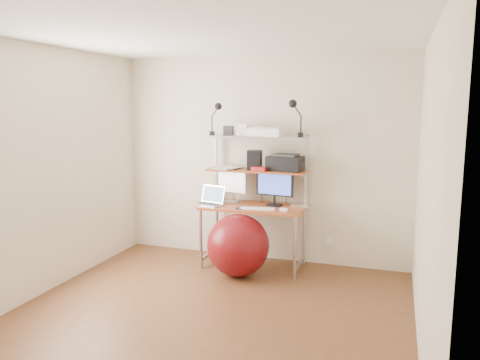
% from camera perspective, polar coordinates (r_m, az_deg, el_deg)
% --- Properties ---
extents(room, '(3.60, 3.60, 3.60)m').
position_cam_1_polar(room, '(4.06, -4.28, -0.20)').
color(room, brown).
rests_on(room, ground).
extents(computer_desk, '(1.20, 0.60, 1.57)m').
position_cam_1_polar(computer_desk, '(5.51, 1.82, -0.83)').
color(computer_desk, '#AB5721').
rests_on(computer_desk, ground).
extents(desktop, '(1.20, 0.60, 0.00)m').
position_cam_1_polar(desktop, '(5.49, 1.62, -3.15)').
color(desktop, '#AB5721').
rests_on(desktop, computer_desk).
extents(mid_shelf, '(1.18, 0.34, 0.00)m').
position_cam_1_polar(mid_shelf, '(5.54, 2.03, 1.28)').
color(mid_shelf, '#AB5721').
rests_on(mid_shelf, computer_desk).
extents(top_shelf, '(1.18, 0.34, 0.00)m').
position_cam_1_polar(top_shelf, '(5.50, 2.05, 5.41)').
color(top_shelf, '#A1A1A5').
rests_on(top_shelf, computer_desk).
extents(floor, '(3.60, 3.60, 0.00)m').
position_cam_1_polar(floor, '(4.44, -4.09, -16.34)').
color(floor, brown).
rests_on(floor, ground).
extents(wall_outlet, '(0.08, 0.01, 0.12)m').
position_cam_1_polar(wall_outlet, '(5.75, 10.81, -7.26)').
color(wall_outlet, white).
rests_on(wall_outlet, room).
extents(monitor_silver, '(0.38, 0.15, 0.42)m').
position_cam_1_polar(monitor_silver, '(5.66, -0.97, -0.49)').
color(monitor_silver, silver).
rests_on(monitor_silver, desktop).
extents(monitor_black, '(0.46, 0.15, 0.46)m').
position_cam_1_polar(monitor_black, '(5.48, 4.24, -0.77)').
color(monitor_black, black).
rests_on(monitor_black, desktop).
extents(laptop, '(0.37, 0.33, 0.28)m').
position_cam_1_polar(laptop, '(5.57, -3.54, -2.50)').
color(laptop, silver).
rests_on(laptop, desktop).
extents(keyboard, '(0.41, 0.17, 0.01)m').
position_cam_1_polar(keyboard, '(5.32, 2.10, -3.50)').
color(keyboard, white).
rests_on(keyboard, desktop).
extents(mouse, '(0.10, 0.07, 0.02)m').
position_cam_1_polar(mouse, '(5.27, 5.39, -3.58)').
color(mouse, white).
rests_on(mouse, desktop).
extents(mac_mini, '(0.24, 0.24, 0.04)m').
position_cam_1_polar(mac_mini, '(5.49, 7.21, -3.02)').
color(mac_mini, silver).
rests_on(mac_mini, desktop).
extents(phone, '(0.10, 0.15, 0.01)m').
position_cam_1_polar(phone, '(5.35, 0.15, -3.41)').
color(phone, black).
rests_on(phone, desktop).
extents(printer, '(0.44, 0.33, 0.19)m').
position_cam_1_polar(printer, '(5.48, 5.58, 2.10)').
color(printer, black).
rests_on(printer, mid_shelf).
extents(nas_cube, '(0.17, 0.17, 0.23)m').
position_cam_1_polar(nas_cube, '(5.53, 1.79, 2.46)').
color(nas_cube, black).
rests_on(nas_cube, mid_shelf).
extents(red_box, '(0.18, 0.12, 0.05)m').
position_cam_1_polar(red_box, '(5.43, 2.36, 1.36)').
color(red_box, '#B01C1E').
rests_on(red_box, mid_shelf).
extents(scanner, '(0.42, 0.30, 0.10)m').
position_cam_1_polar(scanner, '(5.44, 3.24, 5.88)').
color(scanner, white).
rests_on(scanner, top_shelf).
extents(box_white, '(0.13, 0.11, 0.14)m').
position_cam_1_polar(box_white, '(5.55, 0.26, 6.17)').
color(box_white, white).
rests_on(box_white, top_shelf).
extents(box_grey, '(0.12, 0.12, 0.11)m').
position_cam_1_polar(box_grey, '(5.66, -1.40, 6.07)').
color(box_grey, '#303033').
rests_on(box_grey, top_shelf).
extents(clip_lamp_left, '(0.15, 0.09, 0.38)m').
position_cam_1_polar(clip_lamp_left, '(5.58, -2.83, 8.33)').
color(clip_lamp_left, black).
rests_on(clip_lamp_left, top_shelf).
extents(clip_lamp_right, '(0.17, 0.09, 0.42)m').
position_cam_1_polar(clip_lamp_right, '(5.30, 6.66, 8.50)').
color(clip_lamp_right, black).
rests_on(clip_lamp_right, top_shelf).
extents(exercise_ball, '(0.70, 0.70, 0.70)m').
position_cam_1_polar(exercise_ball, '(5.30, -0.23, -7.96)').
color(exercise_ball, maroon).
rests_on(exercise_ball, floor).
extents(paper_stack, '(0.37, 0.41, 0.02)m').
position_cam_1_polar(paper_stack, '(5.66, -1.75, 1.57)').
color(paper_stack, white).
rests_on(paper_stack, mid_shelf).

